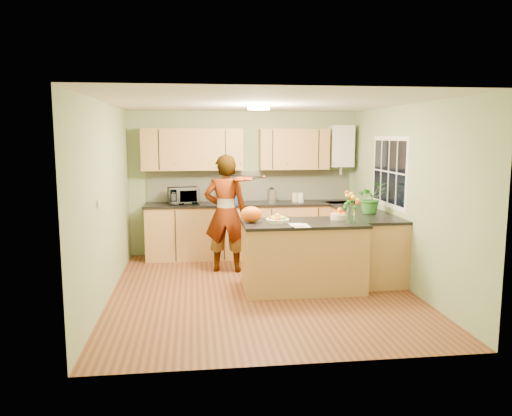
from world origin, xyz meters
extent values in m
plane|color=#5B301A|center=(0.00, 0.00, 0.00)|extent=(4.50, 4.50, 0.00)
cube|color=silver|center=(0.00, 0.00, 2.50)|extent=(4.00, 4.50, 0.02)
cube|color=#8AA173|center=(0.00, 2.25, 1.25)|extent=(4.00, 0.02, 2.50)
cube|color=#8AA173|center=(0.00, -2.25, 1.25)|extent=(4.00, 0.02, 2.50)
cube|color=#8AA173|center=(-2.00, 0.00, 1.25)|extent=(0.02, 4.50, 2.50)
cube|color=#8AA173|center=(2.00, 0.00, 1.25)|extent=(0.02, 4.50, 2.50)
cube|color=#B98A4A|center=(0.10, 1.95, 0.45)|extent=(3.60, 0.60, 0.90)
cube|color=black|center=(0.10, 1.94, 0.92)|extent=(3.64, 0.62, 0.04)
cube|color=#B98A4A|center=(1.70, 0.85, 0.45)|extent=(0.60, 2.20, 0.90)
cube|color=black|center=(1.69, 0.85, 0.92)|extent=(0.62, 2.24, 0.04)
cube|color=beige|center=(0.10, 2.23, 1.20)|extent=(3.60, 0.02, 0.52)
cube|color=#B98A4A|center=(-0.90, 2.08, 1.85)|extent=(1.70, 0.34, 0.70)
cube|color=#B98A4A|center=(0.85, 2.08, 1.85)|extent=(1.20, 0.34, 0.70)
cube|color=white|center=(1.70, 2.09, 1.90)|extent=(0.40, 0.30, 0.72)
cylinder|color=silver|center=(1.70, 2.09, 1.50)|extent=(0.06, 0.06, 0.20)
cube|color=white|center=(1.99, 0.60, 1.55)|extent=(0.01, 1.30, 1.05)
cube|color=black|center=(1.99, 0.60, 1.55)|extent=(0.01, 1.18, 0.92)
cube|color=white|center=(-1.99, -0.60, 1.30)|extent=(0.02, 0.09, 0.09)
cylinder|color=#FFEABF|center=(0.00, 0.30, 2.46)|extent=(0.30, 0.30, 0.06)
cylinder|color=white|center=(0.00, 0.30, 2.49)|extent=(0.10, 0.10, 0.02)
cube|color=#B98A4A|center=(0.56, -0.04, 0.45)|extent=(1.59, 0.80, 0.90)
cube|color=black|center=(0.56, -0.04, 0.92)|extent=(1.63, 0.84, 0.04)
cylinder|color=beige|center=(0.21, -0.04, 0.96)|extent=(0.32, 0.32, 0.05)
cylinder|color=beige|center=(1.11, 0.11, 0.97)|extent=(0.26, 0.26, 0.08)
cylinder|color=silver|center=(1.16, -0.22, 1.04)|extent=(0.11, 0.11, 0.21)
ellipsoid|color=orange|center=(-0.14, 0.01, 1.04)|extent=(0.30, 0.26, 0.21)
cube|color=silver|center=(0.46, -0.34, 0.94)|extent=(0.21, 0.29, 0.01)
imported|color=tan|center=(-0.41, 1.03, 0.90)|extent=(0.73, 0.54, 1.81)
imported|color=white|center=(-1.06, 1.95, 1.08)|extent=(0.55, 0.43, 0.27)
cube|color=#213F99|center=(-0.29, 1.92, 1.07)|extent=(0.34, 0.25, 0.27)
cylinder|color=silver|center=(0.44, 1.91, 1.05)|extent=(0.17, 0.17, 0.23)
sphere|color=black|center=(0.44, 1.91, 1.21)|extent=(0.08, 0.08, 0.08)
cylinder|color=beige|center=(0.86, 1.98, 1.02)|extent=(0.11, 0.11, 0.16)
cylinder|color=white|center=(0.95, 1.93, 1.02)|extent=(0.12, 0.12, 0.16)
imported|color=#2C7326|center=(1.70, 0.53, 1.17)|extent=(0.49, 0.44, 0.47)
camera|label=1|loc=(-0.88, -6.49, 2.08)|focal=35.00mm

